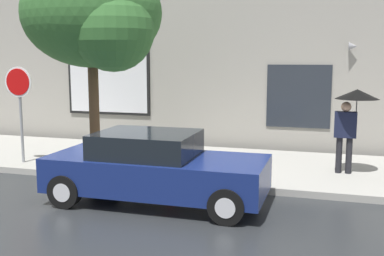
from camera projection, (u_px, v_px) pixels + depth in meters
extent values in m
plane|color=#282B2D|center=(145.00, 199.00, 9.29)|extent=(60.00, 60.00, 0.00)
cube|color=#A3A099|center=(189.00, 163.00, 12.12)|extent=(20.00, 4.00, 0.15)
cube|color=#9E998E|center=(213.00, 34.00, 13.97)|extent=(20.00, 0.40, 7.00)
cube|color=black|center=(108.00, 80.00, 14.93)|extent=(2.85, 0.06, 2.21)
cube|color=silver|center=(108.00, 80.00, 14.90)|extent=(2.69, 0.03, 2.05)
cube|color=#262B33|center=(298.00, 96.00, 13.31)|extent=(1.80, 0.04, 1.80)
cone|color=#99999E|center=(353.00, 46.00, 12.58)|extent=(0.22, 0.24, 0.24)
cube|color=navy|center=(157.00, 173.00, 9.01)|extent=(4.21, 1.73, 0.66)
cube|color=black|center=(147.00, 144.00, 8.99)|extent=(1.89, 1.52, 0.46)
cylinder|color=black|center=(243.00, 182.00, 9.37)|extent=(0.64, 0.22, 0.64)
cylinder|color=silver|center=(243.00, 182.00, 9.37)|extent=(0.35, 0.24, 0.35)
cylinder|color=black|center=(226.00, 206.00, 7.86)|extent=(0.64, 0.22, 0.64)
cylinder|color=silver|center=(226.00, 206.00, 7.86)|extent=(0.35, 0.24, 0.35)
cylinder|color=black|center=(104.00, 171.00, 10.24)|extent=(0.64, 0.22, 0.64)
cylinder|color=silver|center=(104.00, 171.00, 10.24)|extent=(0.35, 0.24, 0.35)
cylinder|color=black|center=(65.00, 191.00, 8.74)|extent=(0.64, 0.22, 0.64)
cylinder|color=silver|center=(65.00, 191.00, 8.74)|extent=(0.35, 0.24, 0.35)
cylinder|color=red|center=(169.00, 156.00, 11.17)|extent=(0.22, 0.22, 0.63)
sphere|color=#AD1814|center=(169.00, 143.00, 11.12)|extent=(0.23, 0.23, 0.23)
cylinder|color=#AD1814|center=(167.00, 156.00, 11.01)|extent=(0.09, 0.12, 0.09)
cylinder|color=#AD1814|center=(171.00, 153.00, 11.32)|extent=(0.09, 0.12, 0.09)
cylinder|color=red|center=(169.00, 167.00, 11.21)|extent=(0.30, 0.30, 0.06)
cylinder|color=black|center=(339.00, 155.00, 10.77)|extent=(0.14, 0.14, 0.84)
cylinder|color=black|center=(349.00, 156.00, 10.71)|extent=(0.14, 0.14, 0.84)
cube|color=#191E38|center=(345.00, 125.00, 10.64)|extent=(0.49, 0.22, 0.59)
sphere|color=tan|center=(346.00, 107.00, 10.57)|extent=(0.23, 0.23, 0.23)
cylinder|color=#4C4C51|center=(356.00, 114.00, 10.54)|extent=(0.02, 0.02, 0.90)
cone|color=black|center=(357.00, 94.00, 10.47)|extent=(0.97, 0.97, 0.22)
cylinder|color=#4C3823|center=(94.00, 111.00, 11.14)|extent=(0.24, 0.24, 2.75)
ellipsoid|color=#33662D|center=(91.00, 13.00, 10.79)|extent=(3.35, 2.85, 2.51)
sphere|color=#33662D|center=(113.00, 30.00, 10.25)|extent=(1.84, 1.84, 1.84)
cylinder|color=gray|center=(21.00, 116.00, 11.73)|extent=(0.07, 0.07, 2.40)
cylinder|color=white|center=(18.00, 82.00, 11.56)|extent=(0.76, 0.02, 0.76)
cylinder|color=red|center=(18.00, 82.00, 11.55)|extent=(0.66, 0.02, 0.66)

